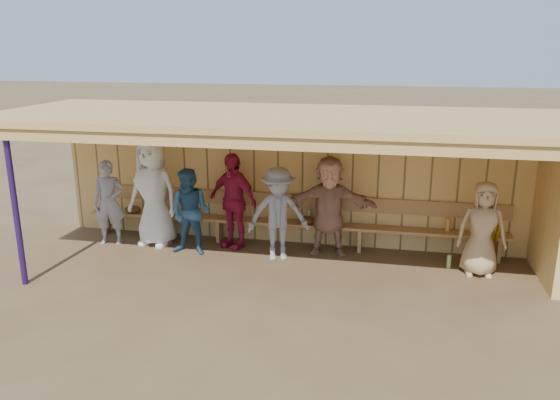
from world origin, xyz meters
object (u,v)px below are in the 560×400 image
object	(u,v)px
player_b	(153,193)
player_d	(233,201)
player_h	(482,229)
bench	(289,217)
player_a	(109,203)
player_e	(278,214)
player_c	(191,212)
player_f	(329,206)

from	to	relation	value
player_b	player_d	xyz separation A→B (m)	(1.42, 0.16, -0.12)
player_h	bench	world-z (taller)	player_h
player_a	player_b	distance (m)	0.86
player_d	player_e	world-z (taller)	player_d
player_a	player_e	xyz separation A→B (m)	(3.16, -0.14, 0.02)
player_a	player_h	distance (m)	6.40
player_e	bench	distance (m)	0.77
player_a	player_c	xyz separation A→B (m)	(1.64, -0.21, -0.02)
player_b	bench	bearing A→B (deg)	20.14
player_b	bench	world-z (taller)	player_b
player_f	player_h	bearing A→B (deg)	-16.89
player_e	player_h	world-z (taller)	player_e
bench	player_e	bearing A→B (deg)	-93.26
player_a	player_c	bearing A→B (deg)	-20.80
player_d	player_f	world-z (taller)	player_f
player_c	player_f	bearing A→B (deg)	15.34
player_a	bench	bearing A→B (deg)	-3.26
player_a	player_e	size ratio (longest dim) A/B	0.97
player_b	player_e	xyz separation A→B (m)	(2.33, -0.25, -0.18)
player_b	player_e	bearing A→B (deg)	2.75
player_e	player_f	distance (m)	0.91
player_f	player_c	bearing A→B (deg)	-175.08
player_h	player_a	bearing A→B (deg)	178.10
player_f	player_h	size ratio (longest dim) A/B	1.14
player_c	player_d	xyz separation A→B (m)	(0.61, 0.48, 0.11)
player_a	player_d	bearing A→B (deg)	-6.60
player_b	player_a	bearing A→B (deg)	-163.64
player_f	bench	xyz separation A→B (m)	(-0.76, 0.31, -0.34)
player_f	player_d	bearing A→B (deg)	173.20
bench	player_h	bearing A→B (deg)	-13.02
player_b	player_h	xyz separation A→B (m)	(5.57, -0.27, -0.21)
player_b	player_f	world-z (taller)	player_b
player_a	player_e	distance (m)	3.16
player_b	player_e	world-z (taller)	player_b
player_c	player_h	bearing A→B (deg)	4.19
player_a	player_b	xyz separation A→B (m)	(0.82, 0.11, 0.20)
player_a	player_c	size ratio (longest dim) A/B	1.02
player_d	bench	xyz separation A→B (m)	(0.95, 0.31, -0.33)
player_c	player_h	xyz separation A→B (m)	(4.76, 0.05, 0.01)
player_f	player_b	bearing A→B (deg)	176.20
player_e	player_f	bearing A→B (deg)	8.40
player_c	player_e	bearing A→B (deg)	6.05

